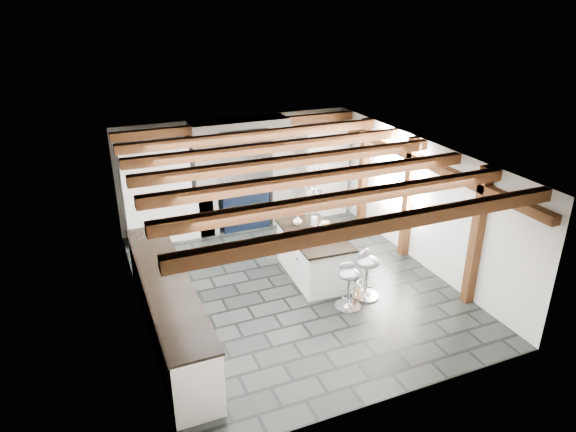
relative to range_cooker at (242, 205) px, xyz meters
name	(u,v)px	position (x,y,z in m)	size (l,w,h in m)	color
ground	(292,284)	(0.00, -2.68, -0.47)	(6.00, 6.00, 0.00)	black
room_shell	(231,203)	(-0.61, -1.26, 0.60)	(6.00, 6.03, 6.00)	white
range_cooker	(242,205)	(0.00, 0.00, 0.00)	(1.00, 0.63, 0.99)	black
kitchen_island	(313,254)	(0.47, -2.55, -0.04)	(0.95, 1.71, 1.10)	white
bar_stool_near	(366,269)	(0.96, -3.51, 0.05)	(0.53, 0.53, 0.83)	silver
bar_stool_far	(349,281)	(0.55, -3.68, 0.01)	(0.46, 0.46, 0.77)	silver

